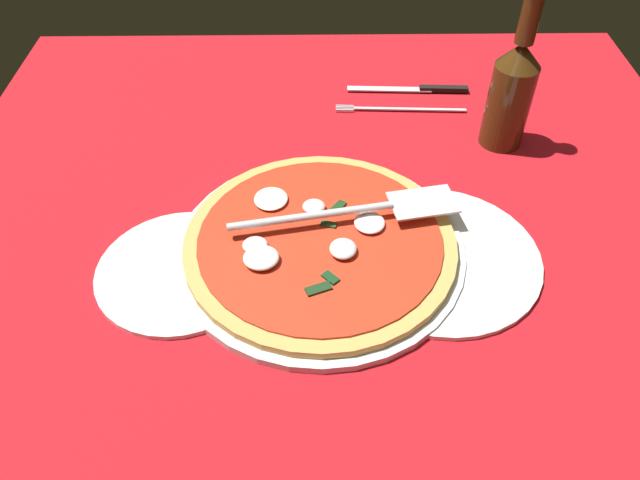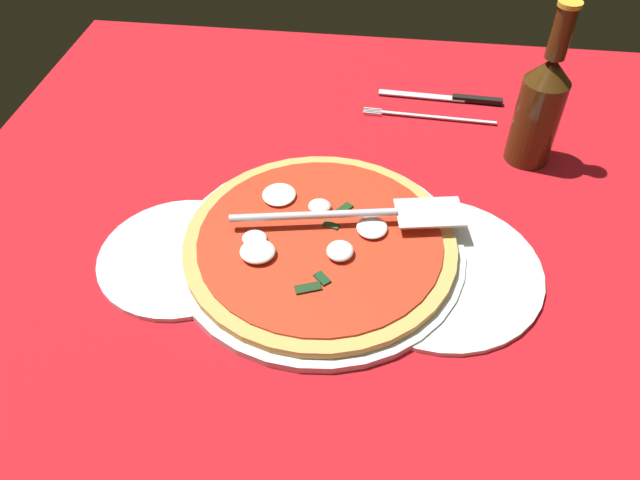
{
  "view_description": "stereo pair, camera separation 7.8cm",
  "coord_description": "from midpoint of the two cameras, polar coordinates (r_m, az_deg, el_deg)",
  "views": [
    {
      "loc": [
        2.49,
        58.33,
        57.32
      ],
      "look_at": [
        1.76,
        3.42,
        2.44
      ],
      "focal_mm": 34.34,
      "sensor_mm": 36.0,
      "label": 1
    },
    {
      "loc": [
        -5.25,
        57.88,
        57.32
      ],
      "look_at": [
        1.76,
        3.42,
        2.44
      ],
      "focal_mm": 34.34,
      "sensor_mm": 36.0,
      "label": 2
    }
  ],
  "objects": [
    {
      "name": "pizza_pan",
      "position": [
        0.79,
        2.82,
        -1.0
      ],
      "size": [
        37.06,
        37.06,
        1.34
      ],
      "primitive_type": "cylinder",
      "color": "silver",
      "rests_on": "ground_plane"
    },
    {
      "name": "pizza_server",
      "position": [
        0.78,
        6.61,
        2.28
      ],
      "size": [
        30.0,
        8.8,
        1.0
      ],
      "rotation": [
        0.0,
        0.0,
        3.33
      ],
      "color": "silver",
      "rests_on": "pizza"
    },
    {
      "name": "ground_plane",
      "position": [
        0.82,
        4.24,
        0.03
      ],
      "size": [
        112.66,
        112.66,
        0.8
      ],
      "primitive_type": "cube",
      "color": "red"
    },
    {
      "name": "dinner_plate_right",
      "position": [
        0.79,
        -10.15,
        -1.68
      ],
      "size": [
        20.83,
        20.83,
        1.0
      ],
      "primitive_type": "cylinder",
      "color": "white",
      "rests_on": "ground_plane"
    },
    {
      "name": "pizza",
      "position": [
        0.78,
        2.76,
        -0.25
      ],
      "size": [
        34.72,
        34.72,
        2.72
      ],
      "color": "tan",
      "rests_on": "pizza_pan"
    },
    {
      "name": "beer_bottle",
      "position": [
        0.95,
        22.09,
        11.38
      ],
      "size": [
        6.48,
        6.48,
        24.55
      ],
      "color": "#42290E",
      "rests_on": "ground_plane"
    },
    {
      "name": "dinner_plate_left",
      "position": [
        0.79,
        13.73,
        -2.83
      ],
      "size": [
        25.92,
        25.92,
        1.0
      ],
      "primitive_type": "cylinder",
      "color": "silver",
      "rests_on": "ground_plane"
    },
    {
      "name": "place_setting_near",
      "position": [
        1.07,
        13.19,
        11.75
      ],
      "size": [
        23.09,
        14.48,
        1.4
      ],
      "rotation": [
        0.0,
        0.0,
        -0.05
      ],
      "color": "white",
      "rests_on": "ground_plane"
    },
    {
      "name": "checker_pattern",
      "position": [
        0.82,
        4.25,
        0.25
      ],
      "size": [
        112.66,
        112.66,
        0.1
      ],
      "color": "silver",
      "rests_on": "ground_plane"
    }
  ]
}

